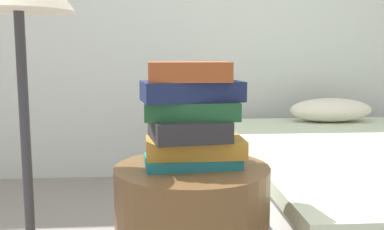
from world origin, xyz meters
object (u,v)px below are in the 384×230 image
(book_teal, at_px, (193,161))
(book_navy, at_px, (193,91))
(book_forest, at_px, (191,110))
(book_charcoal, at_px, (189,129))
(book_rust, at_px, (189,72))
(book_ochre, at_px, (195,147))

(book_teal, bearing_deg, book_navy, 75.37)
(book_teal, height_order, book_forest, book_forest)
(book_charcoal, xyz_separation_m, book_rust, (0.00, -0.00, 0.17))
(book_rust, bearing_deg, book_ochre, 35.74)
(book_forest, bearing_deg, book_charcoal, -133.56)
(book_charcoal, distance_m, book_forest, 0.06)
(book_ochre, relative_size, book_charcoal, 1.35)
(book_forest, distance_m, book_rust, 0.12)
(book_ochre, relative_size, book_navy, 1.01)
(book_charcoal, xyz_separation_m, book_navy, (0.01, 0.01, 0.11))
(book_navy, relative_size, book_rust, 1.23)
(book_forest, bearing_deg, book_rust, -115.26)
(book_ochre, height_order, book_charcoal, book_charcoal)
(book_ochre, bearing_deg, book_rust, -145.14)
(book_rust, bearing_deg, book_charcoal, 107.67)
(book_ochre, bearing_deg, book_forest, -175.58)
(book_charcoal, bearing_deg, book_rust, -80.64)
(book_teal, relative_size, book_forest, 1.02)
(book_rust, bearing_deg, book_forest, 62.66)
(book_ochre, distance_m, book_rust, 0.23)
(book_teal, relative_size, book_charcoal, 1.29)
(book_ochre, xyz_separation_m, book_forest, (-0.01, -0.00, 0.12))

